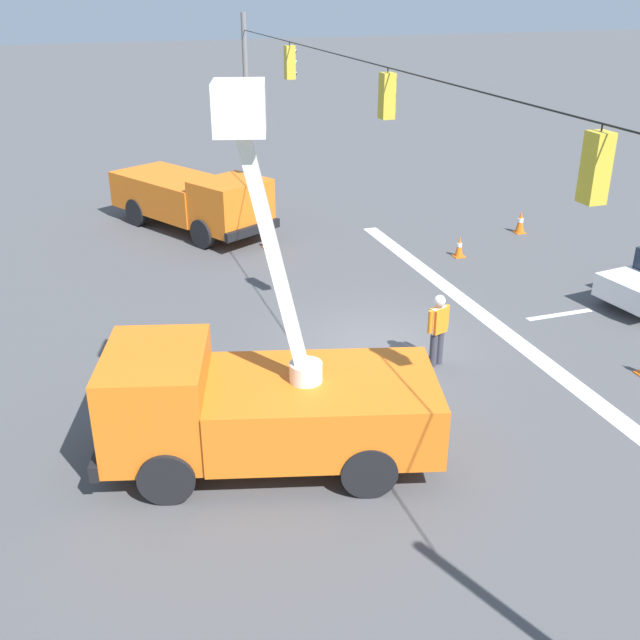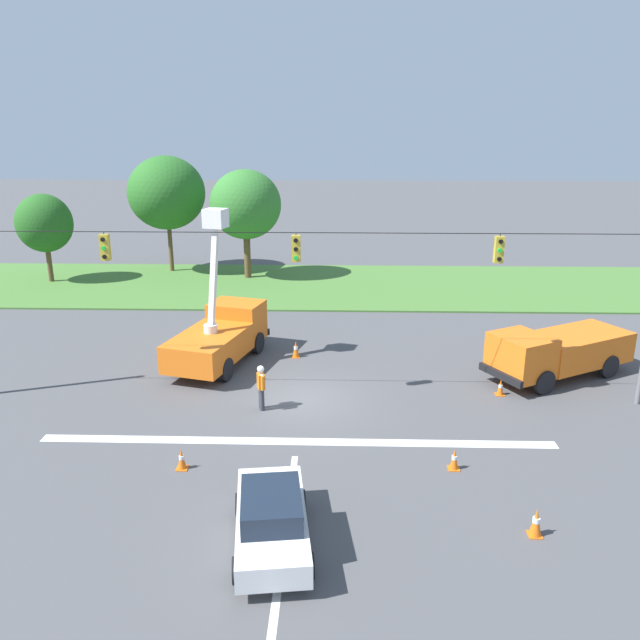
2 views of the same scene
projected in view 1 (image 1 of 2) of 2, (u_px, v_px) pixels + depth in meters
ground_plane at (375, 343)px, 18.73m from camera, size 200.00×200.00×0.00m
lane_markings at (543, 317)px, 20.16m from camera, size 17.60×15.25×0.01m
signal_gantry at (382, 168)px, 16.87m from camera, size 26.20×0.33×7.20m
utility_truck_bucket_lift at (258, 398)px, 13.64m from camera, size 4.04×6.58×6.92m
utility_truck_support_near at (193, 198)px, 26.68m from camera, size 6.94×5.29×2.16m
road_worker at (438, 326)px, 17.29m from camera, size 0.36×0.62×1.77m
traffic_cone_mid_left at (193, 367)px, 16.74m from camera, size 0.36×0.36×0.80m
traffic_cone_mid_right at (459, 247)px, 24.40m from camera, size 0.36×0.36×0.70m
traffic_cone_near_bucket at (520, 222)px, 26.65m from camera, size 0.36×0.36×0.82m
traffic_cone_lane_edge_a at (268, 239)px, 25.20m from camera, size 0.36×0.36×0.66m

